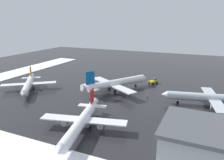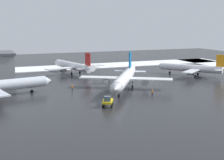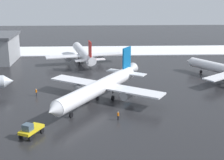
% 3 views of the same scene
% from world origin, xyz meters
% --- Properties ---
extents(ground_plane, '(240.00, 240.00, 0.00)m').
position_xyz_m(ground_plane, '(0.00, 0.00, 0.00)').
color(ground_plane, '#232326').
extents(snow_bank_far, '(152.00, 16.00, 0.29)m').
position_xyz_m(snow_bank_far, '(0.00, -50.00, 0.15)').
color(snow_bank_far, white).
rests_on(snow_bank_far, ground_plane).
extents(airplane_parked_starboard, '(25.21, 29.40, 9.82)m').
position_xyz_m(airplane_parked_starboard, '(-4.08, 2.56, 3.24)').
color(airplane_parked_starboard, white).
rests_on(airplane_parked_starboard, ground_plane).
extents(airplane_foreground_jet, '(23.93, 28.55, 8.56)m').
position_xyz_m(airplane_foreground_jet, '(1.10, -33.30, 2.83)').
color(airplane_foreground_jet, white).
rests_on(airplane_foreground_jet, ground_plane).
extents(pushback_tug, '(3.99, 5.10, 2.50)m').
position_xyz_m(pushback_tug, '(7.76, 19.36, 1.28)').
color(pushback_tug, gold).
rests_on(pushback_tug, ground_plane).
extents(ground_crew_by_nose_gear, '(0.36, 0.36, 1.71)m').
position_xyz_m(ground_crew_by_nose_gear, '(10.44, -1.45, 0.97)').
color(ground_crew_by_nose_gear, black).
rests_on(ground_crew_by_nose_gear, ground_plane).
extents(ground_crew_beside_wing, '(0.36, 0.36, 1.71)m').
position_xyz_m(ground_crew_beside_wing, '(-7.42, 12.98, 0.97)').
color(ground_crew_beside_wing, black).
rests_on(ground_crew_beside_wing, ground_plane).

